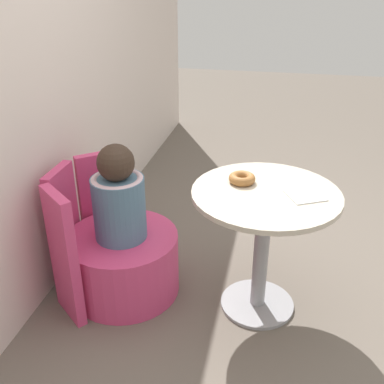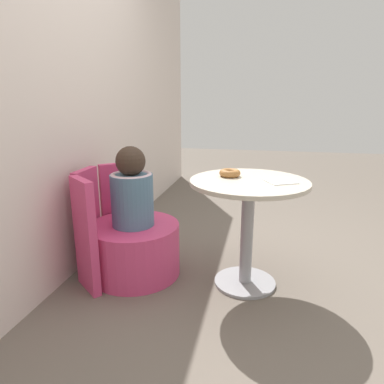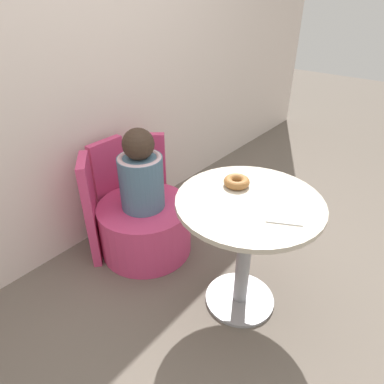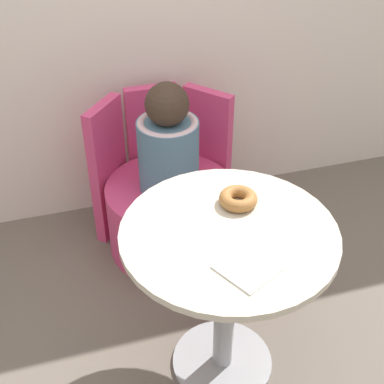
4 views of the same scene
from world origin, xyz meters
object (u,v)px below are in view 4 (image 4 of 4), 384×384
(tub_chair, at_px, (170,216))
(child_figure, at_px, (168,144))
(round_table, at_px, (227,269))
(donut, at_px, (238,199))

(tub_chair, relative_size, child_figure, 1.16)
(round_table, bearing_deg, child_figure, 91.16)
(round_table, xyz_separation_m, child_figure, (-0.01, 0.72, 0.07))
(child_figure, relative_size, donut, 3.93)
(child_figure, height_order, donut, child_figure)
(round_table, height_order, child_figure, child_figure)
(tub_chair, relative_size, donut, 4.57)
(tub_chair, height_order, donut, donut)
(round_table, relative_size, tub_chair, 1.18)
(child_figure, bearing_deg, donut, -81.59)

